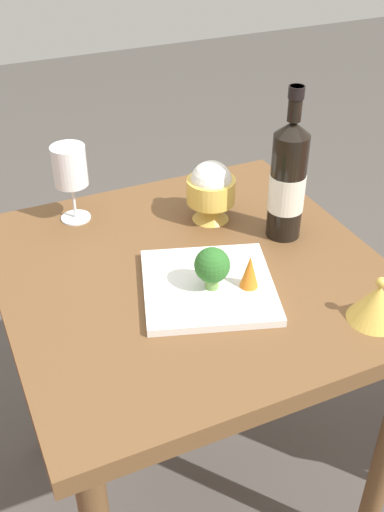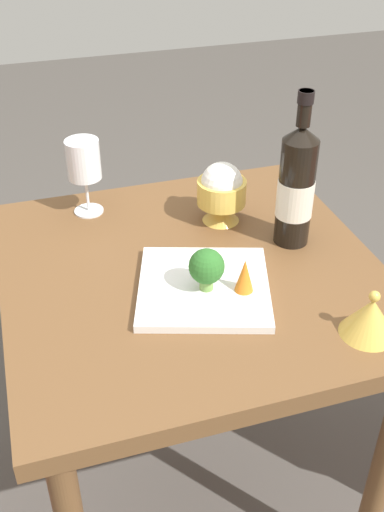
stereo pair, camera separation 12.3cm
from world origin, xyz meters
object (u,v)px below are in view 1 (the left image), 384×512
at_px(wine_bottle, 288,180).
at_px(broccoli_floret, 211,266).
at_px(rice_bowl_lid, 377,302).
at_px(rice_bowl, 211,190).
at_px(serving_plate, 209,286).
at_px(wine_glass, 70,168).
at_px(carrot_garnish_left, 250,271).

bearing_deg(wine_bottle, broccoli_floret, 28.27).
bearing_deg(rice_bowl_lid, rice_bowl, -74.72).
height_order(wine_bottle, broccoli_floret, wine_bottle).
xyz_separation_m(wine_bottle, rice_bowl, (0.12, -0.12, -0.06)).
bearing_deg(serving_plate, broccoli_floret, 73.64).
bearing_deg(broccoli_floret, wine_glass, -66.95).
xyz_separation_m(rice_bowl, carrot_garnish_left, (0.05, 0.28, -0.02)).
height_order(serving_plate, broccoli_floret, broccoli_floret).
bearing_deg(rice_bowl_lid, carrot_garnish_left, -43.28).
height_order(broccoli_floret, carrot_garnish_left, broccoli_floret).
height_order(wine_bottle, rice_bowl_lid, wine_bottle).
bearing_deg(serving_plate, carrot_garnish_left, 148.39).
relative_size(wine_bottle, wine_glass, 1.87).
relative_size(rice_bowl, serving_plate, 0.45).
bearing_deg(wine_bottle, wine_glass, -32.16).
relative_size(wine_glass, rice_bowl, 1.26).
bearing_deg(carrot_garnish_left, rice_bowl, -100.55).
relative_size(serving_plate, carrot_garnish_left, 4.58).
bearing_deg(serving_plate, wine_bottle, -154.11).
relative_size(rice_bowl, broccoli_floret, 1.65).
distance_m(wine_glass, rice_bowl_lid, 0.70).
xyz_separation_m(wine_glass, carrot_garnish_left, (-0.23, 0.40, -0.08)).
xyz_separation_m(wine_bottle, carrot_garnish_left, (0.17, 0.15, -0.08)).
relative_size(rice_bowl_lid, carrot_garnish_left, 1.46).
xyz_separation_m(rice_bowl_lid, serving_plate, (0.24, -0.20, -0.03)).
height_order(wine_glass, carrot_garnish_left, wine_glass).
xyz_separation_m(wine_glass, rice_bowl_lid, (-0.40, 0.57, -0.09)).
bearing_deg(broccoli_floret, carrot_garnish_left, 159.83).
bearing_deg(broccoli_floret, rice_bowl, -115.61).
height_order(rice_bowl, broccoli_floret, rice_bowl).
height_order(wine_bottle, carrot_garnish_left, wine_bottle).
xyz_separation_m(wine_glass, rice_bowl, (-0.28, 0.13, -0.05)).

